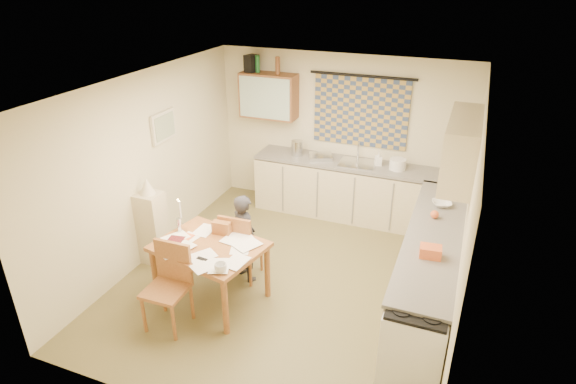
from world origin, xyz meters
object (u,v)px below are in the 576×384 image
at_px(person, 245,238).
at_px(chair_far, 242,257).
at_px(counter_back, 358,192).
at_px(stove, 413,343).
at_px(counter_right, 430,268).
at_px(shelf_stand, 153,228).
at_px(dining_table, 211,271).

bearing_deg(person, chair_far, 38.06).
xyz_separation_m(counter_back, chair_far, (-0.99, -2.11, -0.16)).
relative_size(stove, person, 0.76).
bearing_deg(counter_back, person, -113.97).
distance_m(stove, chair_far, 2.46).
height_order(counter_back, person, person).
bearing_deg(counter_right, stove, -90.00).
bearing_deg(counter_back, stove, -67.08).
distance_m(chair_far, person, 0.30).
relative_size(counter_back, stove, 3.73).
height_order(counter_back, stove, counter_back).
bearing_deg(shelf_stand, chair_far, 4.48).
height_order(counter_back, dining_table, counter_back).
relative_size(dining_table, person, 1.15).
xyz_separation_m(stove, shelf_stand, (-3.54, 0.84, 0.06)).
height_order(counter_right, person, person).
distance_m(counter_back, chair_far, 2.34).
bearing_deg(counter_right, counter_back, 126.66).
bearing_deg(person, counter_right, -139.69).
bearing_deg(counter_back, chair_far, -115.01).
xyz_separation_m(counter_right, chair_far, (-2.27, -0.38, -0.16)).
xyz_separation_m(dining_table, shelf_stand, (-1.13, 0.44, 0.13)).
xyz_separation_m(dining_table, person, (0.19, 0.54, 0.21)).
xyz_separation_m(person, shelf_stand, (-1.31, -0.11, -0.08)).
xyz_separation_m(counter_right, person, (-2.23, -0.37, 0.13)).
distance_m(counter_back, stove, 3.31).
relative_size(counter_back, counter_right, 1.12).
distance_m(stove, dining_table, 2.45).
distance_m(counter_right, chair_far, 2.31).
height_order(counter_right, dining_table, counter_right).
bearing_deg(stove, counter_right, 90.00).
bearing_deg(chair_far, stove, 155.55).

